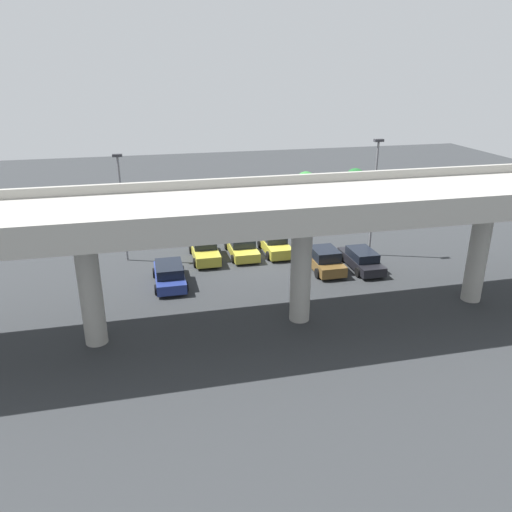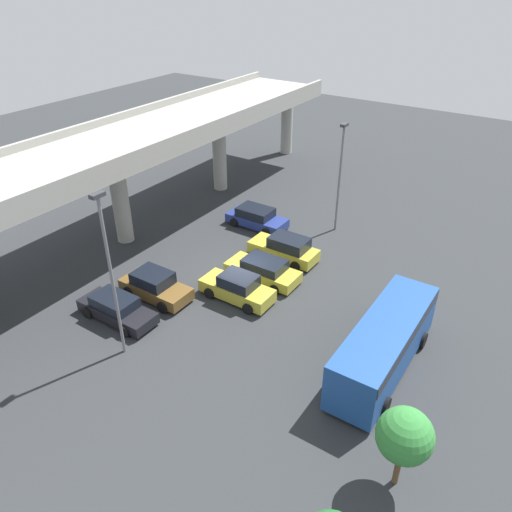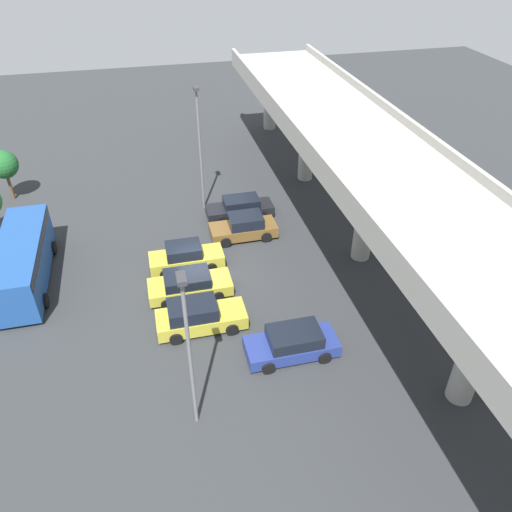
{
  "view_description": "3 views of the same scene",
  "coord_description": "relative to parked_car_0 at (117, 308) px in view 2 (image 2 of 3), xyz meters",
  "views": [
    {
      "loc": [
        8.55,
        35.63,
        14.28
      ],
      "look_at": [
        0.61,
        1.77,
        0.8
      ],
      "focal_mm": 35.0,
      "sensor_mm": 36.0,
      "label": 1
    },
    {
      "loc": [
        -21.62,
        -15.39,
        17.88
      ],
      "look_at": [
        1.39,
        -0.13,
        1.4
      ],
      "focal_mm": 35.0,
      "sensor_mm": 36.0,
      "label": 2
    },
    {
      "loc": [
        24.2,
        -2.36,
        19.04
      ],
      "look_at": [
        0.83,
        3.28,
        1.82
      ],
      "focal_mm": 35.0,
      "sensor_mm": 36.0,
      "label": 3
    }
  ],
  "objects": [
    {
      "name": "parked_car_3",
      "position": [
        8.09,
        -4.78,
        0.01
      ],
      "size": [
        2.2,
        4.85,
        1.47
      ],
      "rotation": [
        0.0,
        0.0,
        1.57
      ],
      "color": "gold",
      "rests_on": "ground_plane"
    },
    {
      "name": "tree_front_centre",
      "position": [
        -1.31,
        -17.07,
        2.0
      ],
      "size": [
        2.18,
        2.18,
        3.8
      ],
      "color": "brown",
      "rests_on": "ground_plane"
    },
    {
      "name": "parked_car_1",
      "position": [
        2.82,
        -0.34,
        0.08
      ],
      "size": [
        2.17,
        4.54,
        1.67
      ],
      "rotation": [
        0.0,
        0.0,
        -1.57
      ],
      "color": "brown",
      "rests_on": "ground_plane"
    },
    {
      "name": "lamp_post_mid_lot",
      "position": [
        16.97,
        -5.63,
        4.1
      ],
      "size": [
        0.7,
        0.35,
        8.19
      ],
      "color": "slate",
      "rests_on": "ground_plane"
    },
    {
      "name": "parked_car_4",
      "position": [
        11.07,
        -4.64,
        0.12
      ],
      "size": [
        2.12,
        4.82,
        1.73
      ],
      "rotation": [
        0.0,
        0.0,
        1.57
      ],
      "color": "gold",
      "rests_on": "ground_plane"
    },
    {
      "name": "highway_overpass",
      "position": [
        6.91,
        6.53,
        5.81
      ],
      "size": [
        47.62,
        7.43,
        7.94
      ],
      "color": "#9E9B93",
      "rests_on": "ground_plane"
    },
    {
      "name": "lamp_post_near_aisle",
      "position": [
        -1.79,
        -2.42,
        4.56
      ],
      "size": [
        0.7,
        0.35,
        9.09
      ],
      "color": "slate",
      "rests_on": "ground_plane"
    },
    {
      "name": "parked_car_0",
      "position": [
        0.0,
        0.0,
        0.0
      ],
      "size": [
        2.05,
        4.88,
        1.45
      ],
      "rotation": [
        0.0,
        0.0,
        -1.57
      ],
      "color": "black",
      "rests_on": "ground_plane"
    },
    {
      "name": "parked_car_2",
      "position": [
        5.41,
        -4.64,
        0.08
      ],
      "size": [
        2.03,
        4.61,
        1.68
      ],
      "rotation": [
        0.0,
        0.0,
        1.57
      ],
      "color": "gold",
      "rests_on": "ground_plane"
    },
    {
      "name": "ground_plane",
      "position": [
        6.91,
        -3.95,
        -0.69
      ],
      "size": [
        99.48,
        99.48,
        0.0
      ],
      "primitive_type": "plane",
      "color": "#2D3033"
    },
    {
      "name": "parked_car_5",
      "position": [
        14.07,
        -0.3,
        0.04
      ],
      "size": [
        2.21,
        4.71,
        1.52
      ],
      "rotation": [
        0.0,
        0.0,
        -1.57
      ],
      "color": "navy",
      "rests_on": "ground_plane"
    },
    {
      "name": "shuttle_bus",
      "position": [
        4.56,
        -14.18,
        0.99
      ],
      "size": [
        8.78,
        2.76,
        2.83
      ],
      "color": "#1E478C",
      "rests_on": "ground_plane"
    }
  ]
}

